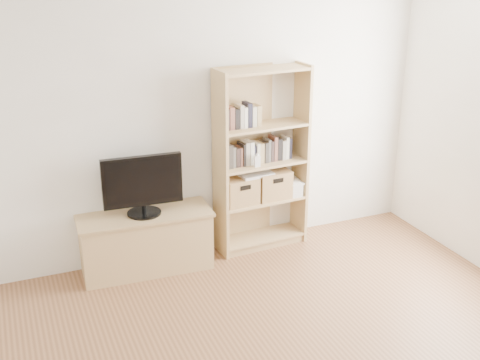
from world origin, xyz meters
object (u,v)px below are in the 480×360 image
basket_left (239,190)px  basket_right (271,184)px  laptop (255,174)px  bookshelf (262,160)px  tv_stand (146,243)px  television (142,185)px  baby_monitor (257,161)px

basket_left → basket_right: basket_right is taller
laptop → basket_left: bearing=176.1°
bookshelf → basket_right: 0.28m
tv_stand → laptop: laptop is taller
tv_stand → television: size_ratio=1.64×
tv_stand → bookshelf: bookshelf is taller
bookshelf → tv_stand: bearing=179.1°
basket_left → television: bearing=178.0°
television → basket_left: bearing=5.4°
bookshelf → basket_right: (0.11, 0.00, -0.26)m
bookshelf → baby_monitor: size_ratio=17.05×
television → baby_monitor: television is taller
tv_stand → baby_monitor: 1.28m
basket_left → basket_right: (0.35, 0.02, 0.01)m
baby_monitor → basket_right: size_ratio=0.31×
bookshelf → television: size_ratio=2.53×
bookshelf → laptop: bearing=-170.3°
bookshelf → laptop: size_ratio=5.62×
basket_left → laptop: size_ratio=1.00×
baby_monitor → basket_left: bearing=155.2°
tv_stand → laptop: (1.11, 0.04, 0.51)m
tv_stand → baby_monitor: baby_monitor is taller
television → basket_left: (0.95, 0.04, -0.21)m
bookshelf → basket_left: bookshelf is taller
tv_stand → baby_monitor: size_ratio=11.08×
basket_left → tv_stand: bearing=178.0°
baby_monitor → basket_left: (-0.15, 0.09, -0.30)m
tv_stand → laptop: bearing=4.7°
tv_stand → television: 0.57m
basket_left → laptop: (0.17, 0.00, 0.14)m
television → basket_right: 1.32m
baby_monitor → basket_right: baby_monitor is taller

